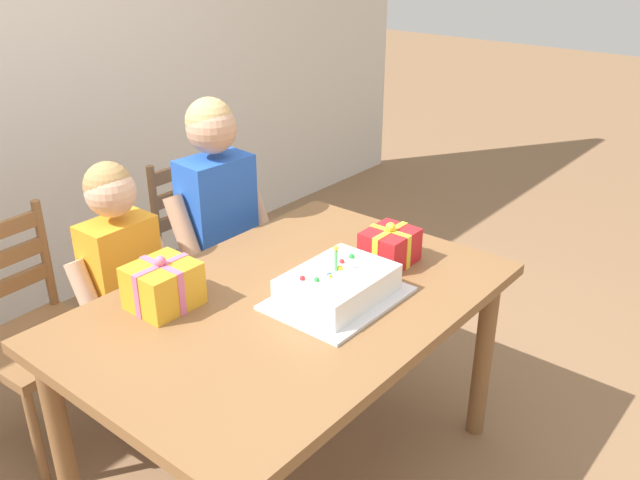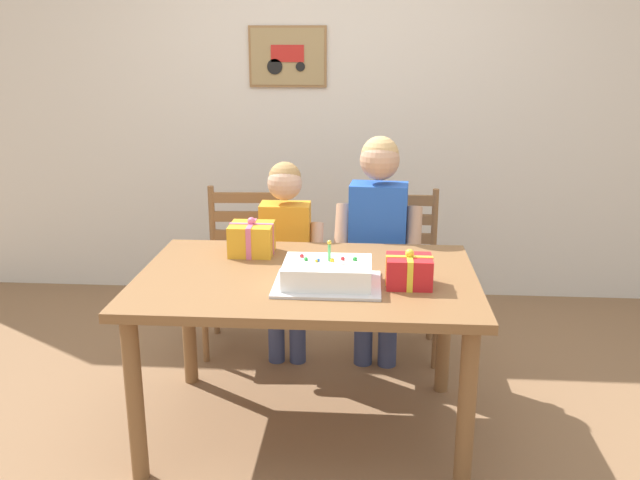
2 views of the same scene
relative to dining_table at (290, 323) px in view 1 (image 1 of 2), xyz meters
name	(u,v)px [view 1 (image 1 of 2)]	position (x,y,z in m)	size (l,w,h in m)	color
ground_plane	(293,472)	(0.00, 0.00, -0.66)	(20.00, 20.00, 0.00)	#846042
dining_table	(290,323)	(0.00, 0.00, 0.00)	(1.46, 0.99, 0.75)	brown
birthday_cake	(338,287)	(0.10, -0.13, 0.14)	(0.44, 0.34, 0.19)	silver
gift_box_red_large	(163,285)	(-0.29, 0.28, 0.17)	(0.21, 0.19, 0.18)	gold
gift_box_beside_cake	(390,247)	(0.43, -0.10, 0.16)	(0.19, 0.17, 0.16)	red
chair_left	(34,336)	(-0.45, 0.89, -0.19)	(0.44, 0.44, 0.92)	brown
chair_right	(212,254)	(0.45, 0.89, -0.19)	(0.42, 0.42, 0.92)	brown
child_older	(218,215)	(0.31, 0.68, 0.11)	(0.47, 0.27, 1.26)	#38426B
child_younger	(122,275)	(-0.18, 0.68, 0.02)	(0.41, 0.23, 1.13)	#38426B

